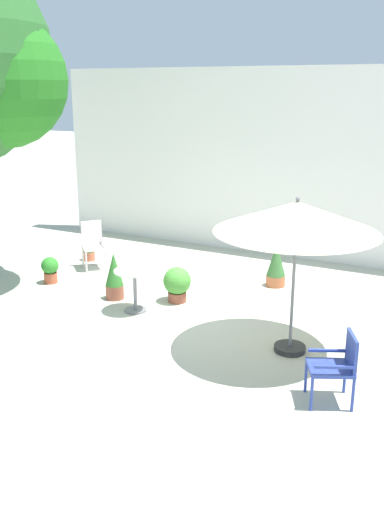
# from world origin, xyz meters

# --- Properties ---
(ground_plane) EXTENTS (60.00, 60.00, 0.00)m
(ground_plane) POSITION_xyz_m (0.00, 0.00, 0.00)
(ground_plane) COLOR #B7B6A2
(villa_facade) EXTENTS (10.60, 0.30, 3.94)m
(villa_facade) POSITION_xyz_m (0.00, 4.19, 1.97)
(villa_facade) COLOR white
(villa_facade) RESTS_ON ground
(patio_umbrella_0) EXTENTS (2.19, 2.19, 2.18)m
(patio_umbrella_0) POSITION_xyz_m (1.80, -0.38, 1.90)
(patio_umbrella_0) COLOR #2D2D2D
(patio_umbrella_0) RESTS_ON ground
(cafe_table_0) EXTENTS (0.67, 0.67, 0.71)m
(cafe_table_0) POSITION_xyz_m (-0.91, -0.12, 0.49)
(cafe_table_0) COLOR silver
(cafe_table_0) RESTS_ON ground
(patio_chair_0) EXTENTS (0.62, 0.62, 0.94)m
(patio_chair_0) POSITION_xyz_m (-2.95, 1.49, 0.53)
(patio_chair_0) COLOR silver
(patio_chair_0) RESTS_ON ground
(patio_chair_1) EXTENTS (0.64, 0.62, 0.85)m
(patio_chair_1) POSITION_xyz_m (2.68, -1.42, 0.49)
(patio_chair_1) COLOR #2E419A
(patio_chair_1) RESTS_ON ground
(potted_plant_0) EXTENTS (0.47, 0.47, 0.61)m
(potted_plant_0) POSITION_xyz_m (-0.51, 0.57, 0.33)
(potted_plant_0) COLOR brown
(potted_plant_0) RESTS_ON ground
(potted_plant_1) EXTENTS (0.32, 0.32, 0.50)m
(potted_plant_1) POSITION_xyz_m (-3.09, 0.34, 0.27)
(potted_plant_1) COLOR #B15235
(potted_plant_1) RESTS_ON ground
(potted_plant_2) EXTENTS (0.35, 0.35, 0.81)m
(potted_plant_2) POSITION_xyz_m (0.72, 2.11, 0.40)
(potted_plant_2) COLOR #BD653E
(potted_plant_2) RESTS_ON ground
(potted_plant_3) EXTENTS (0.31, 0.31, 0.82)m
(potted_plant_3) POSITION_xyz_m (-1.54, 0.20, 0.41)
(potted_plant_3) COLOR #9A523C
(potted_plant_3) RESTS_ON ground
(potted_plant_4) EXTENTS (0.26, 0.26, 0.74)m
(potted_plant_4) POSITION_xyz_m (-3.34, 1.84, 0.35)
(potted_plant_4) COLOR #C96448
(potted_plant_4) RESTS_ON ground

